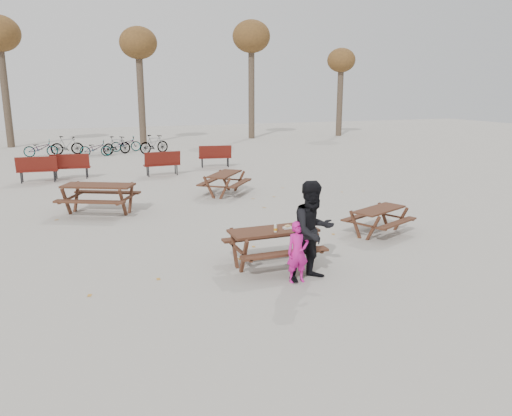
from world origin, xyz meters
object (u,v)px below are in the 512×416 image
object	(u,v)px
main_picnic_table	(273,238)
picnic_table_north	(99,199)
food_tray	(288,228)
adult	(313,231)
picnic_table_far	(225,184)
picnic_table_east	(379,221)
child	(298,252)
soda_bottle	(275,229)

from	to	relation	value
main_picnic_table	picnic_table_north	world-z (taller)	picnic_table_north
main_picnic_table	food_tray	bearing A→B (deg)	-10.02
adult	food_tray	bearing A→B (deg)	86.17
picnic_table_north	picnic_table_far	xyz separation A→B (m)	(4.24, 1.28, -0.06)
picnic_table_north	adult	bearing A→B (deg)	-37.05
adult	picnic_table_east	bearing A→B (deg)	25.56
child	picnic_table_far	xyz separation A→B (m)	(1.12, 8.15, -0.22)
soda_bottle	adult	distance (m)	0.90
child	picnic_table_north	distance (m)	7.55
food_tray	picnic_table_east	world-z (taller)	food_tray
food_tray	soda_bottle	bearing A→B (deg)	-157.32
child	picnic_table_north	xyz separation A→B (m)	(-3.12, 6.87, -0.16)
food_tray	picnic_table_far	distance (m)	7.29
main_picnic_table	child	world-z (taller)	child
main_picnic_table	soda_bottle	bearing A→B (deg)	-100.89
main_picnic_table	food_tray	size ratio (longest dim) A/B	10.00
main_picnic_table	picnic_table_far	distance (m)	7.27
main_picnic_table	picnic_table_north	size ratio (longest dim) A/B	0.90
child	adult	distance (m)	0.49
food_tray	child	bearing A→B (deg)	-102.86
picnic_table_north	child	bearing A→B (deg)	-39.28
adult	picnic_table_far	world-z (taller)	adult
picnic_table_east	picnic_table_far	size ratio (longest dim) A/B	0.89
child	food_tray	bearing A→B (deg)	81.08
soda_bottle	picnic_table_north	distance (m)	6.79
food_tray	child	distance (m)	0.98
picnic_table_far	food_tray	bearing A→B (deg)	-148.80
child	adult	xyz separation A→B (m)	(0.32, 0.02, 0.37)
main_picnic_table	child	xyz separation A→B (m)	(0.08, -0.99, 0.00)
food_tray	adult	xyz separation A→B (m)	(0.10, -0.92, 0.17)
food_tray	picnic_table_north	size ratio (longest dim) A/B	0.09
main_picnic_table	soda_bottle	world-z (taller)	soda_bottle
food_tray	picnic_table_far	bearing A→B (deg)	82.87
child	picnic_table_east	distance (m)	3.94
adult	picnic_table_north	size ratio (longest dim) A/B	0.96
main_picnic_table	picnic_table_east	world-z (taller)	main_picnic_table
child	picnic_table_north	size ratio (longest dim) A/B	0.59
food_tray	picnic_table_east	bearing A→B (deg)	21.73
main_picnic_table	food_tray	world-z (taller)	food_tray
main_picnic_table	picnic_table_north	distance (m)	6.62
main_picnic_table	soda_bottle	xyz separation A→B (m)	(-0.04, -0.19, 0.26)
child	picnic_table_far	distance (m)	8.23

